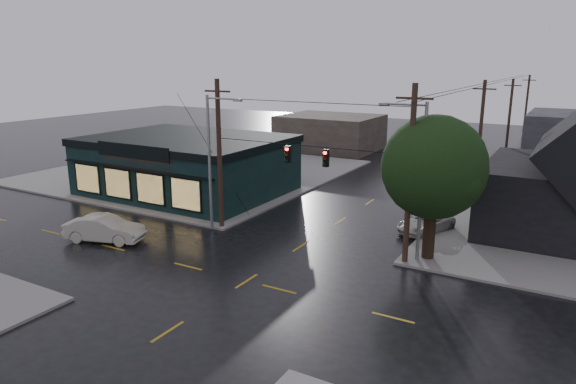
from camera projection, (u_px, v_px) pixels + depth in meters
The scene contains 15 objects.
ground_plane at pixel (247, 281), 27.04m from camera, with size 160.00×160.00×0.00m, color black.
sidewalk_nw at pixel (196, 171), 53.46m from camera, with size 28.00×28.00×0.15m, color gray.
pizza_shop at pixel (187, 164), 44.50m from camera, with size 16.30×12.34×4.90m.
corner_tree at pixel (434, 168), 28.61m from camera, with size 5.89×5.89×8.31m.
utility_pole_nw at pixel (222, 228), 35.63m from camera, with size 2.00×0.32×10.15m, color #302015, non-canonical shape.
utility_pole_ne at pixel (404, 264), 29.38m from camera, with size 2.00×0.32×10.15m, color #302015, non-canonical shape.
utility_pole_far_a at pixel (475, 186), 47.45m from camera, with size 2.00×0.32×9.65m, color #302015, non-canonical shape.
utility_pole_far_b at pixel (505, 153), 64.27m from camera, with size 2.00×0.32×9.15m, color #302015, non-canonical shape.
utility_pole_far_c at pixel (523, 134), 81.08m from camera, with size 2.00×0.32×9.15m, color #302015, non-canonical shape.
span_signal_assembly at pixel (307, 156), 31.04m from camera, with size 13.00×0.48×1.23m.
streetlight_nw at pixel (212, 230), 35.19m from camera, with size 5.40×0.30×9.15m, color gray, non-canonical shape.
streetlight_ne at pixel (417, 261), 29.73m from camera, with size 5.40×0.30×9.15m, color gray, non-canonical shape.
bg_building_west at pixel (330, 132), 66.85m from camera, with size 12.00×10.00×4.40m, color #352D26.
sedan_cream at pixel (105, 229), 32.83m from camera, with size 1.77×5.06×1.67m, color #B2B09C.
suv_silver at pixel (426, 223), 34.65m from camera, with size 2.05×4.44×1.23m, color #B6B3A8.
Camera 1 is at (14.32, -20.63, 11.29)m, focal length 32.00 mm.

